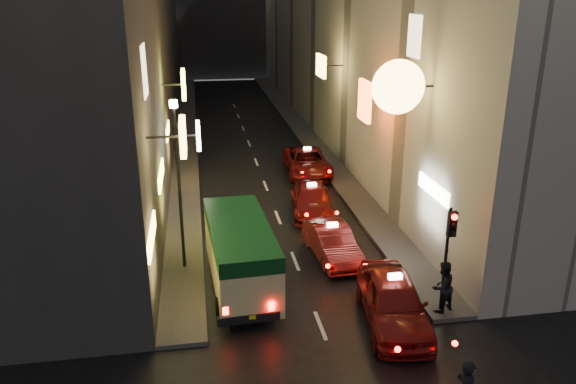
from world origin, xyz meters
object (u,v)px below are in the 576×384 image
minibus (240,248)px  taxi_near (394,298)px  lamp_post (178,175)px  traffic_light (450,239)px

minibus → taxi_near: minibus is taller
taxi_near → lamp_post: lamp_post is taller
taxi_near → traffic_light: traffic_light is taller
minibus → taxi_near: size_ratio=0.96×
minibus → lamp_post: size_ratio=0.92×
traffic_light → taxi_near: bearing=-173.6°
minibus → taxi_near: (4.48, -3.00, -0.62)m
minibus → traffic_light: bearing=-24.2°
traffic_light → lamp_post: 9.42m
minibus → lamp_post: 3.41m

